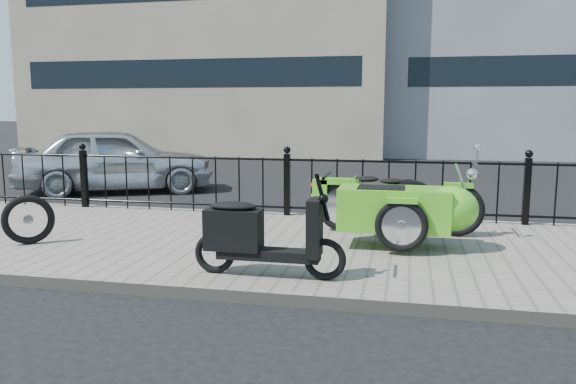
% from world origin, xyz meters
% --- Properties ---
extents(ground, '(120.00, 120.00, 0.00)m').
position_xyz_m(ground, '(0.00, 0.00, 0.00)').
color(ground, black).
rests_on(ground, ground).
extents(sidewalk, '(30.00, 3.80, 0.12)m').
position_xyz_m(sidewalk, '(0.00, -0.50, 0.06)').
color(sidewalk, slate).
rests_on(sidewalk, ground).
extents(curb, '(30.00, 0.10, 0.12)m').
position_xyz_m(curb, '(0.00, 1.44, 0.06)').
color(curb, gray).
rests_on(curb, ground).
extents(iron_fence, '(14.11, 0.11, 1.08)m').
position_xyz_m(iron_fence, '(0.00, 1.30, 0.59)').
color(iron_fence, black).
rests_on(iron_fence, sidewalk).
extents(building_tan, '(14.00, 8.01, 12.00)m').
position_xyz_m(building_tan, '(-6.00, 15.99, 6.00)').
color(building_tan, gray).
rests_on(building_tan, ground).
extents(motorcycle_sidecar, '(2.28, 1.48, 0.98)m').
position_xyz_m(motorcycle_sidecar, '(1.85, -0.29, 0.59)').
color(motorcycle_sidecar, black).
rests_on(motorcycle_sidecar, sidewalk).
extents(scooter, '(1.55, 0.45, 1.05)m').
position_xyz_m(scooter, '(0.39, -1.90, 0.53)').
color(scooter, black).
rests_on(scooter, sidewalk).
extents(spare_tire, '(0.54, 0.44, 0.61)m').
position_xyz_m(spare_tire, '(-2.71, -1.22, 0.43)').
color(spare_tire, black).
rests_on(spare_tire, sidewalk).
extents(sedan_car, '(4.36, 3.18, 1.38)m').
position_xyz_m(sedan_car, '(-4.24, 3.73, 0.69)').
color(sedan_car, silver).
rests_on(sedan_car, ground).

